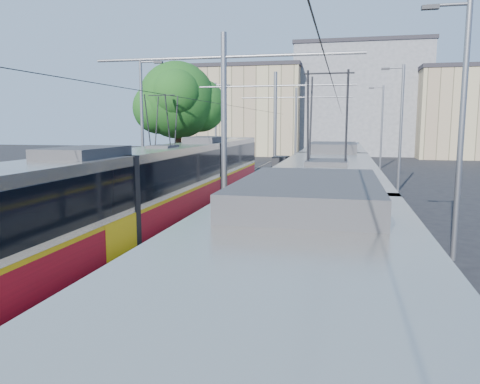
# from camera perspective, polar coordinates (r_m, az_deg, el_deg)

# --- Properties ---
(ground) EXTENTS (160.00, 160.00, 0.00)m
(ground) POSITION_cam_1_polar(r_m,az_deg,el_deg) (9.54, -14.60, -18.66)
(ground) COLOR black
(ground) RESTS_ON ground
(platform) EXTENTS (4.00, 50.00, 0.30)m
(platform) POSITION_cam_1_polar(r_m,az_deg,el_deg) (25.20, 3.21, -1.20)
(platform) COLOR gray
(platform) RESTS_ON ground
(tactile_strip_left) EXTENTS (0.70, 50.00, 0.01)m
(tactile_strip_left) POSITION_cam_1_polar(r_m,az_deg,el_deg) (25.44, -0.01, -0.74)
(tactile_strip_left) COLOR gray
(tactile_strip_left) RESTS_ON platform
(tactile_strip_right) EXTENTS (0.70, 50.00, 0.01)m
(tactile_strip_right) POSITION_cam_1_polar(r_m,az_deg,el_deg) (24.98, 6.50, -0.97)
(tactile_strip_right) COLOR gray
(tactile_strip_right) RESTS_ON platform
(rails) EXTENTS (8.71, 70.00, 0.03)m
(rails) POSITION_cam_1_polar(r_m,az_deg,el_deg) (25.22, 3.21, -1.51)
(rails) COLOR gray
(rails) RESTS_ON ground
(tram_left) EXTENTS (2.43, 31.38, 5.50)m
(tram_left) POSITION_cam_1_polar(r_m,az_deg,el_deg) (20.56, -9.29, 0.95)
(tram_left) COLOR black
(tram_left) RESTS_ON ground
(tram_right) EXTENTS (2.43, 29.83, 5.50)m
(tram_right) POSITION_cam_1_polar(r_m,az_deg,el_deg) (12.02, 10.34, -3.51)
(tram_right) COLOR black
(tram_right) RESTS_ON ground
(catenary) EXTENTS (9.20, 70.00, 7.00)m
(catenary) POSITION_cam_1_polar(r_m,az_deg,el_deg) (22.06, 2.09, 8.87)
(catenary) COLOR slate
(catenary) RESTS_ON platform
(street_lamps) EXTENTS (15.18, 38.22, 8.00)m
(street_lamps) POSITION_cam_1_polar(r_m,az_deg,el_deg) (28.81, 4.58, 8.02)
(street_lamps) COLOR slate
(street_lamps) RESTS_ON ground
(shelter) EXTENTS (0.77, 1.17, 2.49)m
(shelter) POSITION_cam_1_polar(r_m,az_deg,el_deg) (22.21, 4.97, 1.30)
(shelter) COLOR black
(shelter) RESTS_ON platform
(tree) EXTENTS (5.97, 5.52, 8.68)m
(tree) POSITION_cam_1_polar(r_m,az_deg,el_deg) (34.06, -6.96, 10.85)
(tree) COLOR #382314
(tree) RESTS_ON ground
(building_left) EXTENTS (16.32, 12.24, 12.41)m
(building_left) POSITION_cam_1_polar(r_m,az_deg,el_deg) (69.00, 0.83, 9.84)
(building_left) COLOR tan
(building_left) RESTS_ON ground
(building_centre) EXTENTS (18.36, 14.28, 15.48)m
(building_centre) POSITION_cam_1_polar(r_m,az_deg,el_deg) (71.64, 14.37, 10.76)
(building_centre) COLOR gray
(building_centre) RESTS_ON ground
(building_right) EXTENTS (14.28, 10.20, 11.49)m
(building_right) POSITION_cam_1_polar(r_m,az_deg,el_deg) (67.47, 26.57, 8.63)
(building_right) COLOR tan
(building_right) RESTS_ON ground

